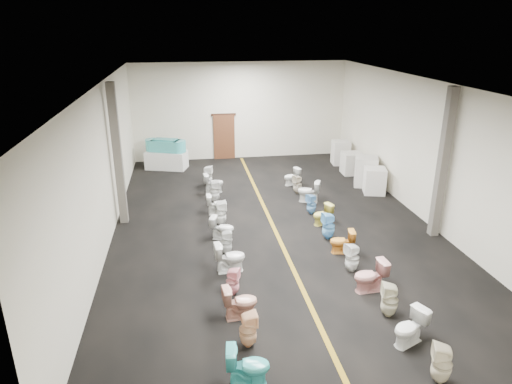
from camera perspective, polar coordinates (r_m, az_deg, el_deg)
The scene contains 41 objects.
floor at distance 14.81m, azimuth 2.05°, elevation -4.07°, with size 16.00×16.00×0.00m, color black.
ceiling at distance 13.59m, azimuth 2.29°, elevation 13.49°, with size 16.00×16.00×0.00m, color black.
wall_back at distance 21.74m, azimuth -1.96°, elevation 10.07°, with size 10.00×10.00×0.00m, color beige.
wall_front at distance 7.02m, azimuth 15.23°, elevation -13.87°, with size 10.00×10.00×0.00m, color beige.
wall_left at distance 13.98m, azimuth -18.41°, elevation 3.22°, with size 16.00×16.00×0.00m, color beige.
wall_right at distance 15.76m, azimuth 20.37°, elevation 4.85°, with size 16.00×16.00×0.00m, color beige.
aisle_stripe at distance 14.81m, azimuth 2.05°, elevation -4.06°, with size 0.12×15.60×0.01m, color #8C6914.
back_door at distance 21.84m, azimuth -4.00°, elevation 6.87°, with size 1.00×0.10×2.10m, color #562D19.
door_frame at distance 21.63m, azimuth -4.07°, elevation 9.63°, with size 1.15×0.08×0.10m, color #331C11.
column_left at distance 14.89m, azimuth -16.91°, elevation 4.40°, with size 0.25×0.25×4.50m, color #59544C.
column_right at distance 14.39m, azimuth 22.31°, elevation 3.21°, with size 0.25×0.25×4.50m, color #59544C.
display_table at distance 20.80m, azimuth -11.11°, elevation 3.96°, with size 1.76×0.88×0.78m, color white.
bathtub at distance 20.62m, azimuth -11.23°, elevation 5.77°, with size 1.77×1.11×0.55m.
appliance_crate_a at distance 17.93m, azimuth 14.59°, elevation 1.38°, with size 0.77×0.77×0.99m, color white.
appliance_crate_b at distance 18.67m, azimuth 13.56°, elevation 2.53°, with size 0.86×0.86×1.18m, color silver.
appliance_crate_c at distance 20.09m, azimuth 11.89°, elevation 3.54°, with size 0.81×0.81×0.92m, color beige.
appliance_crate_d at distance 21.40m, azimuth 10.53°, elevation 4.87°, with size 0.75×0.75×1.08m, color silver.
toilet_left_0 at distance 8.67m, azimuth -1.00°, elevation -20.91°, with size 0.44×0.78×0.79m, color #3AB5B4.
toilet_left_1 at distance 9.48m, azimuth -1.00°, elevation -16.82°, with size 0.35×0.36×0.78m, color #F6C092.
toilet_left_2 at distance 10.27m, azimuth -2.01°, elevation -13.58°, with size 0.43×0.76×0.78m, color tan.
toilet_left_3 at distance 11.06m, azimuth -2.93°, elevation -11.10°, with size 0.31×0.32×0.70m, color #F9A3AD.
toilet_left_4 at distance 11.99m, azimuth -3.28°, elevation -8.13°, with size 0.45×0.79×0.81m, color white.
toilet_left_5 at distance 12.86m, azimuth -3.77°, elevation -6.31°, with size 0.32×0.33×0.71m, color silver.
toilet_left_6 at distance 13.72m, azimuth -4.23°, elevation -4.51°, with size 0.40×0.71×0.72m, color silver.
toilet_left_7 at distance 14.65m, azimuth -4.48°, elevation -2.65°, with size 0.37×0.38×0.82m, color white.
toilet_left_8 at distance 15.54m, azimuth -4.92°, elevation -1.52°, with size 0.39×0.69×0.70m, color white.
toilet_left_9 at distance 16.57m, azimuth -5.21°, elevation 0.08°, with size 0.36×0.37×0.80m, color silver.
toilet_left_10 at distance 17.52m, azimuth -5.33°, elevation 1.13°, with size 0.42×0.74×0.76m, color silver.
toilet_left_11 at distance 18.33m, azimuth -6.06°, elevation 2.06°, with size 0.36×0.37×0.80m, color white.
toilet_right_0 at distance 9.32m, azimuth 22.21°, elevation -19.25°, with size 0.36×0.37×0.80m, color beige.
toilet_right_1 at distance 10.02m, azimuth 18.69°, elevation -15.79°, with size 0.42×0.74×0.76m, color white.
toilet_right_2 at distance 10.70m, azimuth 16.36°, elevation -12.82°, with size 0.37×0.37×0.81m, color beige.
toilet_right_3 at distance 11.47m, azimuth 14.08°, elevation -10.18°, with size 0.45×0.79×0.81m, color #DB9691.
toilet_right_4 at distance 12.22m, azimuth 11.93°, elevation -8.04°, with size 0.36×0.36×0.79m, color white.
toilet_right_5 at distance 13.13m, azimuth 10.71°, elevation -6.11°, with size 0.39×0.68×0.69m, color orange.
toilet_right_6 at distance 13.85m, azimuth 9.05°, elevation -4.21°, with size 0.38×0.39×0.84m, color #74C2F6.
toilet_right_7 at distance 14.83m, azimuth 8.31°, elevation -2.82°, with size 0.38×0.66×0.67m, color #E8DA5D.
toilet_right_8 at distance 15.59m, azimuth 6.95°, elevation -1.51°, with size 0.32×0.33×0.71m, color #6CABE3.
toilet_right_9 at distance 16.60m, azimuth 6.60°, elevation 0.07°, with size 0.45×0.79×0.81m, color white.
toilet_right_10 at distance 17.42m, azimuth 5.22°, elevation 0.96°, with size 0.32×0.33×0.72m, color beige.
toilet_right_11 at distance 18.35m, azimuth 4.49°, elevation 1.92°, with size 0.38×0.67×0.68m, color white.
Camera 1 is at (-2.65, -13.23, 6.11)m, focal length 32.00 mm.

